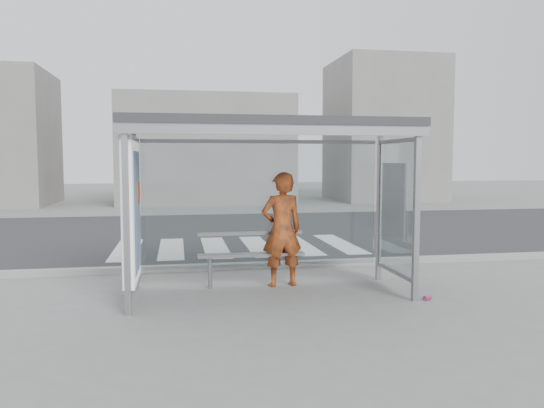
{
  "coord_description": "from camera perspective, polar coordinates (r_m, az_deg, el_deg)",
  "views": [
    {
      "loc": [
        -1.34,
        -7.72,
        2.03
      ],
      "look_at": [
        0.07,
        0.2,
        1.36
      ],
      "focal_mm": 35.0,
      "sensor_mm": 36.0,
      "label": 1
    }
  ],
  "objects": [
    {
      "name": "building_center",
      "position": [
        25.76,
        -7.19,
        5.77
      ],
      "size": [
        8.0,
        5.0,
        5.0
      ],
      "primitive_type": "cube",
      "color": "slate",
      "rests_on": "ground"
    },
    {
      "name": "crosswalk",
      "position": [
        12.46,
        -3.83,
        -4.61
      ],
      "size": [
        5.55,
        3.0,
        0.0
      ],
      "color": "silver",
      "rests_on": "ground"
    },
    {
      "name": "soda_can",
      "position": [
        8.11,
        16.37,
        -9.65
      ],
      "size": [
        0.15,
        0.13,
        0.07
      ],
      "primitive_type": "cylinder",
      "rotation": [
        0.0,
        1.57,
        0.52
      ],
      "color": "#DB4081",
      "rests_on": "ground"
    },
    {
      "name": "bench",
      "position": [
        8.51,
        -2.24,
        -5.42
      ],
      "size": [
        1.7,
        0.21,
        0.88
      ],
      "color": "slate",
      "rests_on": "ground"
    },
    {
      "name": "bus_shelter",
      "position": [
        7.84,
        -3.02,
        4.43
      ],
      "size": [
        4.25,
        1.65,
        2.62
      ],
      "color": "gray",
      "rests_on": "ground"
    },
    {
      "name": "curb",
      "position": [
        9.95,
        -2.2,
        -6.64
      ],
      "size": [
        30.0,
        0.18,
        0.12
      ],
      "primitive_type": "cube",
      "color": "gray",
      "rests_on": "ground"
    },
    {
      "name": "person",
      "position": [
        8.49,
        1.06,
        -2.75
      ],
      "size": [
        0.72,
        0.52,
        1.84
      ],
      "primitive_type": "imported",
      "rotation": [
        0.0,
        0.0,
        3.27
      ],
      "color": "orange",
      "rests_on": "ground"
    },
    {
      "name": "road",
      "position": [
        14.91,
        -4.89,
        -3.06
      ],
      "size": [
        30.0,
        10.0,
        0.01
      ],
      "primitive_type": "cube",
      "color": "#272729",
      "rests_on": "ground"
    },
    {
      "name": "building_right",
      "position": [
        27.76,
        11.86,
        7.69
      ],
      "size": [
        5.0,
        5.0,
        7.0
      ],
      "primitive_type": "cube",
      "color": "slate",
      "rests_on": "ground"
    },
    {
      "name": "ground",
      "position": [
        8.09,
        -0.26,
        -9.75
      ],
      "size": [
        80.0,
        80.0,
        0.0
      ],
      "primitive_type": "plane",
      "color": "slate",
      "rests_on": "ground"
    }
  ]
}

